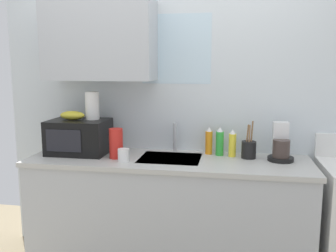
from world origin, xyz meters
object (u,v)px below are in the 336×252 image
utensil_crock (249,149)px  coffee_maker (281,146)px  dish_soap_bottle_yellow (232,144)px  paper_towel_roll (92,106)px  dish_soap_bottle_orange (209,141)px  mug_white (124,155)px  dish_soap_bottle_green (220,142)px  banana_bunch (72,115)px  microwave (79,137)px  cereal_canister (116,143)px

utensil_crock → coffee_maker: bearing=-2.9°
coffee_maker → dish_soap_bottle_yellow: size_ratio=1.32×
paper_towel_roll → dish_soap_bottle_orange: paper_towel_roll is taller
dish_soap_bottle_yellow → mug_white: (-0.78, -0.29, -0.05)m
dish_soap_bottle_green → mug_white: (-0.69, -0.31, -0.06)m
banana_bunch → dish_soap_bottle_yellow: size_ratio=0.94×
banana_bunch → dish_soap_bottle_green: size_ratio=0.90×
mug_white → microwave: bearing=156.1°
banana_bunch → mug_white: banana_bunch is taller
banana_bunch → cereal_canister: (0.39, -0.10, -0.19)m
coffee_maker → cereal_canister: bearing=-172.6°
coffee_maker → dish_soap_bottle_green: bearing=171.9°
dish_soap_bottle_orange → banana_bunch: bearing=-171.9°
paper_towel_roll → cereal_canister: bearing=-32.0°
coffee_maker → dish_soap_bottle_green: size_ratio=1.26×
utensil_crock → mug_white: bearing=-164.0°
banana_bunch → dish_soap_bottle_orange: size_ratio=0.92×
dish_soap_bottle_green → banana_bunch: bearing=-174.0°
dish_soap_bottle_green → dish_soap_bottle_yellow: size_ratio=1.05×
coffee_maker → mug_white: 1.17m
paper_towel_roll → coffee_maker: bearing=0.3°
coffee_maker → utensil_crock: 0.23m
banana_bunch → dish_soap_bottle_orange: bearing=8.1°
paper_towel_roll → cereal_canister: (0.24, -0.15, -0.27)m
dish_soap_bottle_green → utensil_crock: size_ratio=0.78×
dish_soap_bottle_orange → paper_towel_roll: bearing=-173.6°
paper_towel_roll → dish_soap_bottle_orange: size_ratio=1.01×
cereal_canister → utensil_crock: bearing=9.7°
microwave → paper_towel_roll: (0.10, 0.05, 0.24)m
coffee_maker → paper_towel_roll: bearing=-179.7°
cereal_canister → dish_soap_bottle_yellow: bearing=13.1°
coffee_maker → mug_white: bearing=-167.7°
paper_towel_roll → mug_white: 0.52m
dish_soap_bottle_orange → dish_soap_bottle_green: size_ratio=0.98×
coffee_maker → cereal_canister: size_ratio=1.24×
paper_towel_roll → cereal_canister: paper_towel_roll is taller
dish_soap_bottle_green → mug_white: 0.76m
dish_soap_bottle_green → cereal_canister: bearing=-163.9°
microwave → mug_white: (0.42, -0.19, -0.09)m
coffee_maker → dish_soap_bottle_yellow: bearing=172.9°
dish_soap_bottle_green → mug_white: bearing=-155.5°
paper_towel_roll → dish_soap_bottle_green: paper_towel_roll is taller
paper_towel_roll → dish_soap_bottle_yellow: paper_towel_roll is taller
dish_soap_bottle_yellow → cereal_canister: bearing=-166.9°
coffee_maker → mug_white: coffee_maker is taller
dish_soap_bottle_green → mug_white: size_ratio=2.35×
coffee_maker → cereal_canister: 1.23m
dish_soap_bottle_orange → utensil_crock: utensil_crock is taller
paper_towel_roll → mug_white: (0.32, -0.24, -0.33)m
dish_soap_bottle_yellow → cereal_canister: (-0.87, -0.20, 0.01)m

